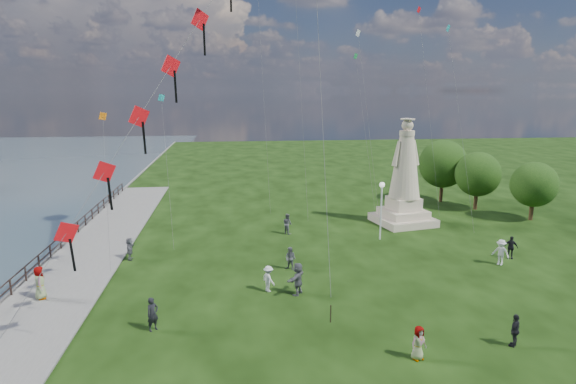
{
  "coord_description": "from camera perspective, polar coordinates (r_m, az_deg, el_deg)",
  "views": [
    {
      "loc": [
        -4.1,
        -18.25,
        11.07
      ],
      "look_at": [
        -1.0,
        8.0,
        5.5
      ],
      "focal_mm": 30.0,
      "sensor_mm": 36.0,
      "label": 1
    }
  ],
  "objects": [
    {
      "name": "person_3",
      "position": [
        24.15,
        25.32,
        -14.6
      ],
      "size": [
        0.97,
        0.93,
        1.52
      ],
      "primitive_type": "imported",
      "rotation": [
        0.0,
        0.0,
        3.86
      ],
      "color": "black",
      "rests_on": "ground"
    },
    {
      "name": "person_10",
      "position": [
        29.4,
        -27.32,
        -9.71
      ],
      "size": [
        0.78,
        1.01,
        1.82
      ],
      "primitive_type": "imported",
      "rotation": [
        0.0,
        0.0,
        1.87
      ],
      "color": "#595960",
      "rests_on": "ground"
    },
    {
      "name": "person_7",
      "position": [
        37.96,
        -0.08,
        -3.78
      ],
      "size": [
        0.86,
        0.93,
        1.63
      ],
      "primitive_type": "imported",
      "rotation": [
        0.0,
        0.0,
        2.2
      ],
      "color": "#595960",
      "rests_on": "ground"
    },
    {
      "name": "red_kite_train",
      "position": [
        23.14,
        -15.75,
        10.53
      ],
      "size": [
        9.84,
        9.35,
        17.25
      ],
      "color": "black",
      "rests_on": "ground"
    },
    {
      "name": "person_11",
      "position": [
        26.96,
        1.17,
        -10.23
      ],
      "size": [
        1.56,
        1.81,
        1.83
      ],
      "primitive_type": "imported",
      "rotation": [
        0.0,
        0.0,
        4.11
      ],
      "color": "#595960",
      "rests_on": "ground"
    },
    {
      "name": "person_0",
      "position": [
        24.09,
        -15.75,
        -13.76
      ],
      "size": [
        0.7,
        0.69,
        1.63
      ],
      "primitive_type": "imported",
      "rotation": [
        0.0,
        0.0,
        0.73
      ],
      "color": "black",
      "rests_on": "ground"
    },
    {
      "name": "person_2",
      "position": [
        27.42,
        -2.33,
        -10.23
      ],
      "size": [
        0.93,
        1.08,
        1.5
      ],
      "primitive_type": "imported",
      "rotation": [
        0.0,
        0.0,
        2.13
      ],
      "color": "silver",
      "rests_on": "ground"
    },
    {
      "name": "person_1",
      "position": [
        30.51,
        0.3,
        -7.9
      ],
      "size": [
        0.84,
        0.78,
        1.48
      ],
      "primitive_type": "imported",
      "rotation": [
        0.0,
        0.0,
        -0.61
      ],
      "color": "#595960",
      "rests_on": "ground"
    },
    {
      "name": "waterfront",
      "position": [
        31.47,
        -27.41,
        -10.22
      ],
      "size": [
        200.0,
        200.0,
        1.51
      ],
      "color": "#384D55",
      "rests_on": "ground"
    },
    {
      "name": "lamppost",
      "position": [
        36.6,
        11.03,
        -0.74
      ],
      "size": [
        0.41,
        0.41,
        4.44
      ],
      "color": "silver",
      "rests_on": "ground"
    },
    {
      "name": "person_5",
      "position": [
        33.97,
        -18.25,
        -6.39
      ],
      "size": [
        0.71,
        1.45,
        1.52
      ],
      "primitive_type": "imported",
      "rotation": [
        0.0,
        0.0,
        1.65
      ],
      "color": "#595960",
      "rests_on": "ground"
    },
    {
      "name": "person_9",
      "position": [
        35.79,
        24.88,
        -5.96
      ],
      "size": [
        1.02,
        0.77,
        1.55
      ],
      "primitive_type": "imported",
      "rotation": [
        0.0,
        0.0,
        -0.38
      ],
      "color": "black",
      "rests_on": "ground"
    },
    {
      "name": "small_kites",
      "position": [
        42.35,
        3.0,
        16.25
      ],
      "size": [
        27.89,
        18.72,
        28.19
      ],
      "color": "teal",
      "rests_on": "ground"
    },
    {
      "name": "person_4",
      "position": [
        21.77,
        15.2,
        -16.87
      ],
      "size": [
        0.83,
        0.66,
        1.49
      ],
      "primitive_type": "imported",
      "rotation": [
        0.0,
        0.0,
        0.34
      ],
      "color": "#595960",
      "rests_on": "ground"
    },
    {
      "name": "person_8",
      "position": [
        34.22,
        23.91,
        -6.55
      ],
      "size": [
        1.12,
        1.2,
        1.69
      ],
      "primitive_type": "imported",
      "rotation": [
        0.0,
        0.0,
        -0.89
      ],
      "color": "silver",
      "rests_on": "ground"
    },
    {
      "name": "statue",
      "position": [
        41.47,
        13.64,
        0.83
      ],
      "size": [
        5.17,
        5.17,
        8.87
      ],
      "rotation": [
        0.0,
        0.0,
        0.21
      ],
      "color": "beige",
      "rests_on": "ground"
    },
    {
      "name": "tree_row",
      "position": [
        48.99,
        21.15,
        2.28
      ],
      "size": [
        9.15,
        12.06,
        6.3
      ],
      "color": "#382314",
      "rests_on": "ground"
    }
  ]
}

